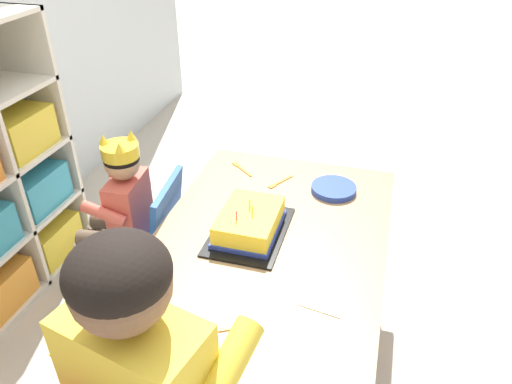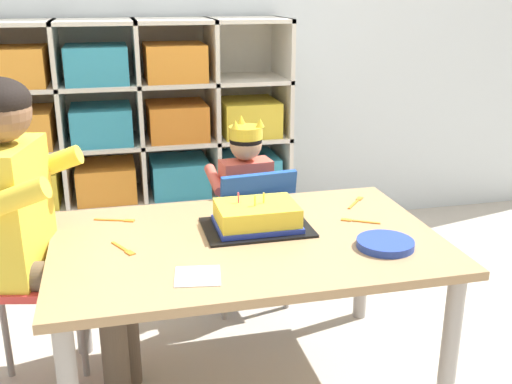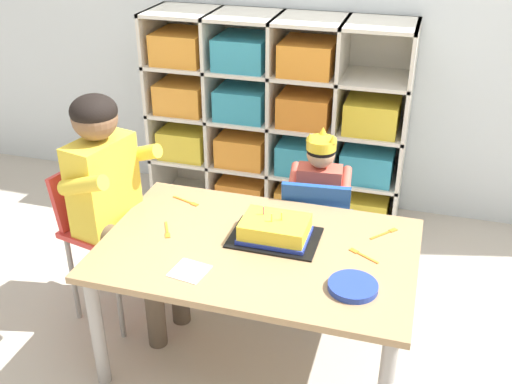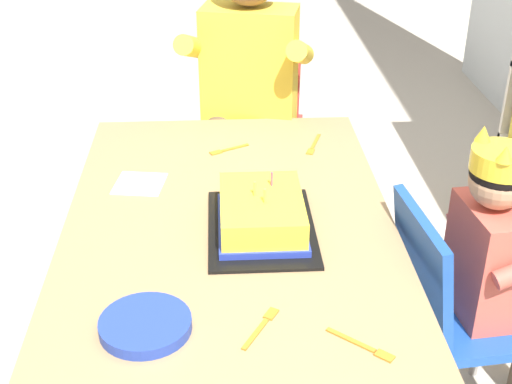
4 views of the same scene
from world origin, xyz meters
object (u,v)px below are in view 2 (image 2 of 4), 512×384
Objects in this scene: paper_plate_stack at (385,244)px; fork_at_table_front_edge at (358,221)px; classroom_chair_adult_side at (4,275)px; fork_near_child_seat at (117,220)px; activity_table at (247,257)px; fork_near_cake_tray at (124,249)px; birthday_cake_on_tray at (257,218)px; classroom_chair_blue at (251,226)px; adult_helper_seated at (33,211)px; fork_by_napkin at (356,202)px; child_with_crown at (243,188)px.

paper_plate_stack is 1.44× the size of fork_at_table_front_edge.
classroom_chair_adult_side is 5.86× the size of fork_at_table_front_edge.
activity_table is at bearing 166.85° from fork_near_child_seat.
birthday_cake_on_tray is at bearing -108.33° from fork_near_cake_tray.
fork_near_cake_tray and fork_near_child_seat have the same top height.
classroom_chair_blue reaches higher than fork_at_table_front_edge.
classroom_chair_adult_side is 0.67× the size of adult_helper_seated.
fork_by_napkin is 0.20m from fork_at_table_front_edge.
fork_at_table_front_edge is at bearing 7.63° from activity_table.
adult_helper_seated reaches higher than child_with_crown.
adult_helper_seated is (-0.65, 0.07, 0.19)m from activity_table.
paper_plate_stack is 1.52× the size of fork_by_napkin.
activity_table is at bearing -22.49° from fork_by_napkin.
paper_plate_stack reaches higher than fork_by_napkin.
classroom_chair_blue is 0.17m from child_with_crown.
fork_by_napkin is 0.95× the size of fork_at_table_front_edge.
fork_near_child_seat is at bearing 29.68° from child_with_crown.
activity_table is 0.14m from birthday_cake_on_tray.
fork_near_cake_tray is at bearing 112.73° from fork_near_child_seat.
activity_table is 0.54m from fork_by_napkin.
fork_near_cake_tray is 0.85× the size of fork_near_child_seat.
classroom_chair_adult_side is at bearing 167.15° from paper_plate_stack.
classroom_chair_adult_side is (-0.77, 0.10, -0.02)m from activity_table.
activity_table is 9.99× the size of fork_at_table_front_edge.
classroom_chair_adult_side reaches higher than fork_at_table_front_edge.
classroom_chair_adult_side reaches higher than classroom_chair_blue.
birthday_cake_on_tray is at bearing -28.12° from fork_by_napkin.
classroom_chair_adult_side is 2.04× the size of birthday_cake_on_tray.
fork_near_child_seat is at bearing 158.17° from birthday_cake_on_tray.
birthday_cake_on_tray is at bearing 145.16° from paper_plate_stack.
classroom_chair_blue is 4.53× the size of fork_near_child_seat.
classroom_chair_blue is 0.63m from fork_near_child_seat.
fork_at_table_front_edge is (1.17, -0.04, 0.09)m from classroom_chair_adult_side.
activity_table is 0.42m from fork_at_table_front_edge.
fork_at_table_front_edge is (0.36, -0.02, -0.04)m from birthday_cake_on_tray.
fork_near_child_seat is (-0.41, 0.26, 0.07)m from activity_table.
paper_plate_stack is 1.51× the size of fork_near_cake_tray.
classroom_chair_adult_side is at bearing 25.51° from child_with_crown.
adult_helper_seated is 9.22× the size of fork_by_napkin.
birthday_cake_on_tray is 1.99× the size of paper_plate_stack.
birthday_cake_on_tray is at bearing 177.43° from fork_near_child_seat.
fork_at_table_front_edge is at bearing 19.99° from fork_by_napkin.
birthday_cake_on_tray is 0.36m from fork_at_table_front_edge.
child_with_crown reaches higher than fork_by_napkin.
paper_plate_stack reaches higher than activity_table.
activity_table is 0.49m from fork_near_child_seat.
child_with_crown is (-0.01, 0.11, 0.13)m from classroom_chair_blue.
fork_near_cake_tray and fork_at_table_front_edge have the same top height.
fork_by_napkin is (0.48, 0.24, 0.07)m from activity_table.
fork_near_cake_tray is (-0.39, 0.00, 0.07)m from activity_table.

